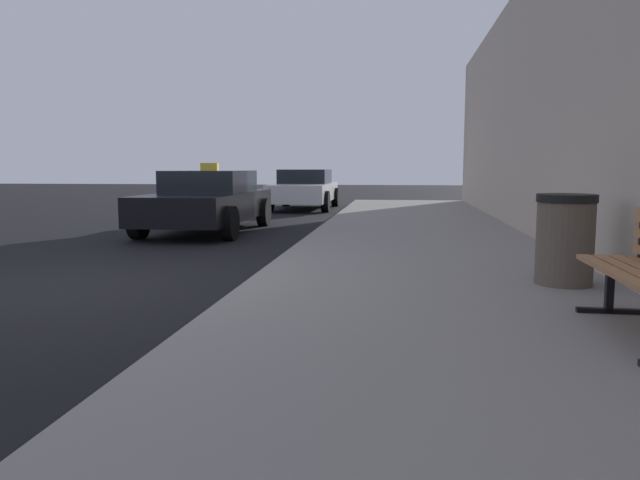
% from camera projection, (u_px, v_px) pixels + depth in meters
% --- Properties ---
extents(ground_plane, '(80.00, 80.00, 0.00)m').
position_uv_depth(ground_plane, '(77.00, 287.00, 6.81)').
color(ground_plane, black).
extents(sidewalk, '(4.00, 32.00, 0.15)m').
position_uv_depth(sidewalk, '(437.00, 290.00, 6.29)').
color(sidewalk, gray).
rests_on(sidewalk, ground_plane).
extents(trash_bin, '(0.59, 0.59, 0.92)m').
position_uv_depth(trash_bin, '(565.00, 239.00, 6.15)').
color(trash_bin, brown).
rests_on(trash_bin, sidewalk).
extents(car_black, '(1.98, 4.44, 1.43)m').
position_uv_depth(car_black, '(208.00, 201.00, 12.60)').
color(car_black, black).
rests_on(car_black, ground_plane).
extents(car_white, '(1.94, 4.33, 1.27)m').
position_uv_depth(car_white, '(305.00, 189.00, 19.52)').
color(car_white, white).
rests_on(car_white, ground_plane).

